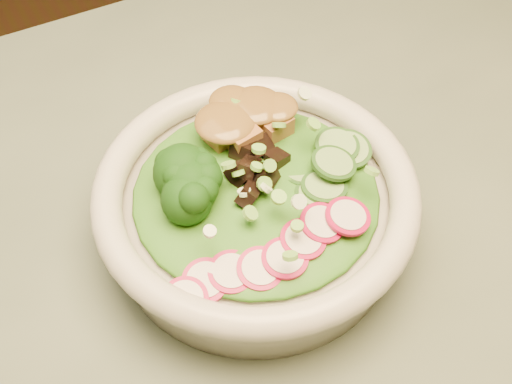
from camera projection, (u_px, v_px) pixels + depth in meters
name	position (u px, v px, depth m)	size (l,w,h in m)	color
dining_table	(364.00, 338.00, 0.62)	(1.20, 0.80, 0.75)	black
salad_bowl	(256.00, 208.00, 0.53)	(0.24, 0.24, 0.06)	beige
lettuce_bed	(256.00, 191.00, 0.51)	(0.18, 0.18, 0.02)	#1E5D13
broccoli_florets	(180.00, 196.00, 0.49)	(0.07, 0.06, 0.04)	black
radish_slices	(281.00, 254.00, 0.47)	(0.10, 0.04, 0.02)	#A00C3B
cucumber_slices	(334.00, 169.00, 0.51)	(0.06, 0.06, 0.03)	#83B162
mushroom_heap	(252.00, 170.00, 0.51)	(0.06, 0.06, 0.04)	black
tofu_cubes	(240.00, 127.00, 0.54)	(0.08, 0.05, 0.03)	brown
peanut_sauce	(240.00, 117.00, 0.53)	(0.06, 0.05, 0.01)	brown
scallion_garnish	(256.00, 173.00, 0.50)	(0.17, 0.17, 0.02)	#73BB42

